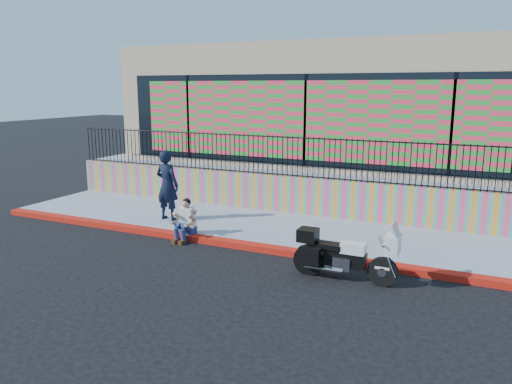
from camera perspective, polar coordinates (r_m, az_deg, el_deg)
The scene contains 10 objects.
ground at distance 12.23m, azimuth -1.18°, elevation -6.47°, with size 90.00×90.00×0.00m, color black.
red_curb at distance 12.21m, azimuth -1.18°, elevation -6.14°, with size 16.00×0.30×0.15m, color #B80D0D.
sidewalk at distance 13.64m, azimuth 1.90°, elevation -4.19°, with size 16.00×3.00×0.15m, color #858DA0.
mural_wall at distance 14.93m, azimuth 4.35°, elevation -0.33°, with size 16.00×0.20×1.10m, color #FF4376.
metal_fence at distance 14.73m, azimuth 4.42°, elevation 4.05°, with size 15.80×0.04×1.20m, color black, non-canonical shape.
elevated_platform at distance 19.71m, azimuth 9.64°, elevation 2.31°, with size 16.00×10.00×1.25m, color #858DA0.
storefront_building at distance 19.25m, azimuth 9.74°, elevation 9.94°, with size 14.00×8.06×4.00m.
police_motorcycle at distance 10.33m, azimuth 9.95°, elevation -6.96°, with size 2.11×0.70×1.31m.
police_officer at distance 14.27m, azimuth -10.11°, elevation 0.78°, with size 0.73×0.48×2.00m, color black.
seated_man at distance 12.82m, azimuth -8.22°, elevation -3.63°, with size 0.54×0.71×1.06m.
Camera 1 is at (5.16, -10.40, 3.86)m, focal length 35.00 mm.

